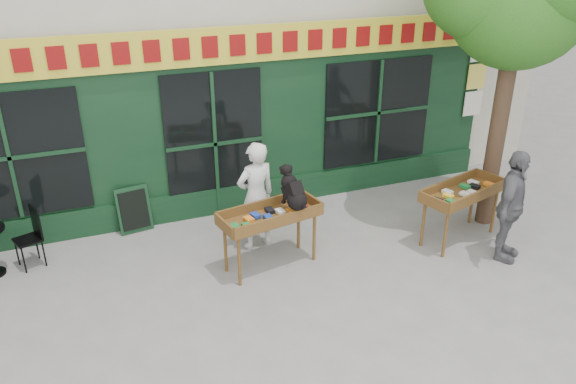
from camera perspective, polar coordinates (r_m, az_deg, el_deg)
name	(u,v)px	position (r m, az deg, el deg)	size (l,w,h in m)	color
ground	(260,279)	(8.41, -2.87, -8.85)	(80.00, 80.00, 0.00)	slate
book_cart_center	(270,218)	(8.32, -1.82, -2.64)	(1.59, 0.89, 0.99)	brown
dog	(293,187)	(8.18, 0.56, 0.52)	(0.34, 0.60, 0.60)	black
woman	(256,196)	(8.84, -3.26, -0.42)	(0.65, 0.43, 1.79)	silver
book_cart_right	(463,194)	(9.48, 17.33, -0.22)	(1.61, 1.02, 0.99)	brown
man_right	(511,207)	(9.14, 21.70, -1.38)	(1.05, 0.44, 1.79)	#57575C
bistro_chair_right	(32,232)	(9.33, -24.54, -3.69)	(0.47, 0.46, 0.95)	black
chalkboard	(134,210)	(9.84, -15.36, -1.76)	(0.58, 0.27, 0.79)	black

